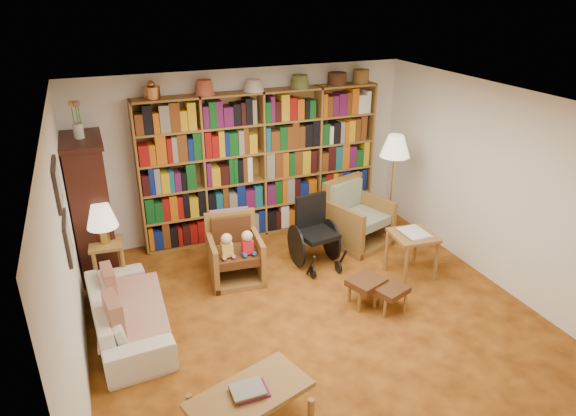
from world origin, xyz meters
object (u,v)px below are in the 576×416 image
floor_lamp (395,150)px  side_table_papers (413,241)px  coffee_table (250,397)px  footstool_b (391,291)px  sofa (127,313)px  armchair_leather (233,252)px  armchair_sage (355,219)px  side_table_lamp (108,255)px  wheelchair (314,234)px  footstool_a (366,284)px

floor_lamp → side_table_papers: size_ratio=2.52×
side_table_papers → coffee_table: size_ratio=0.56×
footstool_b → sofa: bearing=166.4°
armchair_leather → side_table_papers: size_ratio=1.33×
floor_lamp → footstool_b: 2.24m
armchair_sage → coffee_table: (-2.57, -2.85, -0.00)m
footstool_b → side_table_lamp: bearing=150.2°
armchair_sage → coffee_table: bearing=-132.0°
wheelchair → footstool_b: wheelchair is taller
sofa → side_table_lamp: side_table_lamp is taller
floor_lamp → wheelchair: bearing=-169.1°
armchair_sage → floor_lamp: 1.16m
armchair_leather → side_table_papers: 2.35m
side_table_lamp → armchair_sage: armchair_sage is taller
sofa → side_table_papers: side_table_papers is taller
side_table_lamp → footstool_a: (2.83, -1.52, -0.19)m
side_table_lamp → coffee_table: 3.00m
armchair_leather → floor_lamp: 2.72m
armchair_sage → side_table_papers: armchair_sage is taller
floor_lamp → armchair_sage: bearing=168.7°
armchair_leather → footstool_b: 2.09m
sofa → armchair_sage: armchair_sage is taller
wheelchair → footstool_a: size_ratio=1.92×
armchair_sage → floor_lamp: size_ratio=0.63×
wheelchair → armchair_leather: bearing=176.8°
armchair_leather → armchair_sage: bearing=8.7°
armchair_leather → wheelchair: (1.14, -0.06, 0.09)m
side_table_lamp → footstool_b: side_table_lamp is taller
armchair_sage → footstool_b: (-0.47, -1.75, -0.11)m
wheelchair → floor_lamp: floor_lamp is taller
armchair_leather → armchair_sage: 2.00m
armchair_sage → coffee_table: 3.84m
floor_lamp → sofa: bearing=-166.6°
sofa → floor_lamp: size_ratio=1.09×
armchair_sage → side_table_papers: 1.19m
sofa → footstool_a: size_ratio=3.50×
coffee_table → side_table_lamp: bearing=108.4°
footstool_b → wheelchair: bearing=104.7°
sofa → floor_lamp: (3.94, 0.94, 1.14)m
armchair_leather → side_table_lamp: bearing=169.4°
floor_lamp → footstool_a: bearing=-130.2°
armchair_leather → side_table_papers: armchair_leather is taller
sofa → wheelchair: (2.58, 0.68, 0.18)m
floor_lamp → footstool_a: (-1.21, -1.43, -1.12)m
armchair_leather → coffee_table: 2.62m
floor_lamp → coffee_table: (-3.10, -2.75, -1.03)m
footstool_a → armchair_leather: bearing=136.3°
side_table_lamp → floor_lamp: 4.15m
wheelchair → floor_lamp: (1.36, 0.26, 0.96)m
side_table_papers → footstool_a: 0.99m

